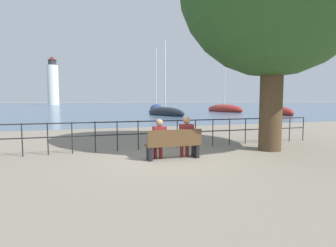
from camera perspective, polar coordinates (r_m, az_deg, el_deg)
name	(u,v)px	position (r m, az deg, el deg)	size (l,w,h in m)	color
ground_plane	(173,158)	(8.01, 1.09, -7.62)	(1000.00, 1000.00, 0.00)	gray
harbor_water	(89,104)	(167.10, -16.79, 4.09)	(600.00, 300.00, 0.01)	#47607A
park_bench	(174,145)	(7.87, 1.24, -4.67)	(1.67, 0.45, 0.90)	brown
seated_person_left	(159,137)	(7.78, -1.93, -2.99)	(0.38, 0.35, 1.21)	maroon
seated_person_right	(186,135)	(8.04, 3.97, -2.50)	(0.40, 0.35, 1.27)	maroon
promenade_railing	(158,130)	(9.49, -2.17, -1.40)	(13.25, 0.04, 1.05)	black
sailboat_1	(224,109)	(44.35, 12.14, 3.01)	(3.64, 8.87, 9.75)	maroon
sailboat_2	(165,113)	(31.86, -0.62, 2.37)	(3.76, 7.46, 9.31)	black
sailboat_3	(156,109)	(45.67, -2.55, 3.21)	(3.37, 5.77, 11.46)	navy
sailboat_4	(278,112)	(37.22, 22.79, 2.37)	(3.88, 7.88, 9.49)	maroon
harbor_lighthouse	(53,83)	(133.71, -23.76, 8.17)	(4.99, 4.99, 22.22)	white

